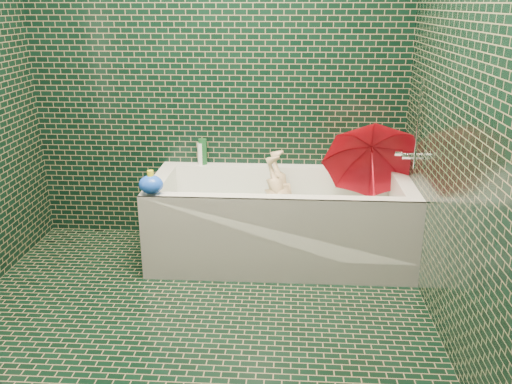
# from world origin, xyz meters

# --- Properties ---
(floor) EXTENTS (2.80, 2.80, 0.00)m
(floor) POSITION_xyz_m (0.00, 0.00, 0.00)
(floor) COLOR black
(floor) RESTS_ON ground
(wall_back) EXTENTS (2.80, 0.00, 2.80)m
(wall_back) POSITION_xyz_m (0.00, 1.40, 1.25)
(wall_back) COLOR black
(wall_back) RESTS_ON floor
(wall_front) EXTENTS (2.80, 0.00, 2.80)m
(wall_front) POSITION_xyz_m (0.00, -1.40, 1.25)
(wall_front) COLOR black
(wall_front) RESTS_ON floor
(wall_right) EXTENTS (0.00, 2.80, 2.80)m
(wall_right) POSITION_xyz_m (1.30, 0.00, 1.25)
(wall_right) COLOR black
(wall_right) RESTS_ON floor
(bathtub) EXTENTS (1.70, 0.75, 0.55)m
(bathtub) POSITION_xyz_m (0.45, 1.01, 0.21)
(bathtub) COLOR white
(bathtub) RESTS_ON floor
(bath_mat) EXTENTS (1.35, 0.47, 0.01)m
(bath_mat) POSITION_xyz_m (0.45, 1.02, 0.16)
(bath_mat) COLOR green
(bath_mat) RESTS_ON bathtub
(water) EXTENTS (1.48, 0.53, 0.00)m
(water) POSITION_xyz_m (0.45, 1.02, 0.30)
(water) COLOR silver
(water) RESTS_ON bathtub
(faucet) EXTENTS (0.18, 0.19, 0.55)m
(faucet) POSITION_xyz_m (1.26, 1.02, 0.77)
(faucet) COLOR silver
(faucet) RESTS_ON wall_right
(child) EXTENTS (0.88, 0.47, 0.38)m
(child) POSITION_xyz_m (0.49, 1.05, 0.31)
(child) COLOR tan
(child) RESTS_ON bathtub
(umbrella) EXTENTS (0.83, 0.92, 0.95)m
(umbrella) POSITION_xyz_m (1.04, 1.02, 0.61)
(umbrella) COLOR red
(umbrella) RESTS_ON bathtub
(soap_bottle_a) EXTENTS (0.12, 0.12, 0.28)m
(soap_bottle_a) POSITION_xyz_m (1.25, 1.35, 0.55)
(soap_bottle_a) COLOR white
(soap_bottle_a) RESTS_ON bathtub
(soap_bottle_b) EXTENTS (0.11, 0.11, 0.19)m
(soap_bottle_b) POSITION_xyz_m (1.25, 1.33, 0.55)
(soap_bottle_b) COLOR #461C69
(soap_bottle_b) RESTS_ON bathtub
(soap_bottle_c) EXTENTS (0.15, 0.15, 0.17)m
(soap_bottle_c) POSITION_xyz_m (1.18, 1.36, 0.55)
(soap_bottle_c) COLOR #144922
(soap_bottle_c) RESTS_ON bathtub
(bottle_right_tall) EXTENTS (0.06, 0.06, 0.22)m
(bottle_right_tall) POSITION_xyz_m (1.06, 1.36, 0.66)
(bottle_right_tall) COLOR #144922
(bottle_right_tall) RESTS_ON bathtub
(bottle_right_pump) EXTENTS (0.06, 0.06, 0.20)m
(bottle_right_pump) POSITION_xyz_m (1.25, 1.36, 0.65)
(bottle_right_pump) COLOR silver
(bottle_right_pump) RESTS_ON bathtub
(bottle_left_tall) EXTENTS (0.08, 0.08, 0.18)m
(bottle_left_tall) POSITION_xyz_m (-0.11, 1.36, 0.64)
(bottle_left_tall) COLOR #144922
(bottle_left_tall) RESTS_ON bathtub
(bottle_left_short) EXTENTS (0.05, 0.05, 0.16)m
(bottle_left_short) POSITION_xyz_m (-0.12, 1.35, 0.63)
(bottle_left_short) COLOR white
(bottle_left_short) RESTS_ON bathtub
(rubber_duck) EXTENTS (0.11, 0.08, 0.09)m
(rubber_duck) POSITION_xyz_m (1.01, 1.33, 0.59)
(rubber_duck) COLOR #FFF01A
(rubber_duck) RESTS_ON bathtub
(bath_toy) EXTENTS (0.16, 0.14, 0.14)m
(bath_toy) POSITION_xyz_m (-0.32, 0.70, 0.61)
(bath_toy) COLOR blue
(bath_toy) RESTS_ON bathtub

